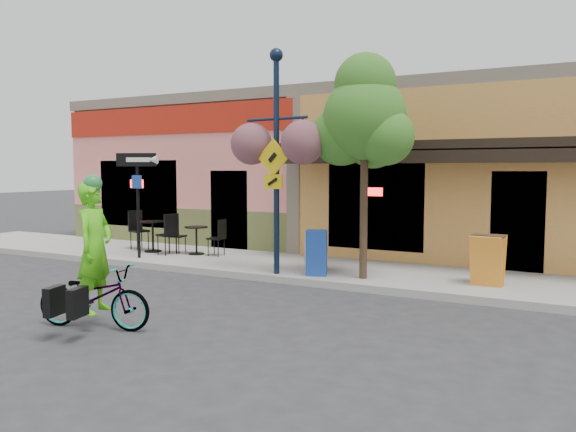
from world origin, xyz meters
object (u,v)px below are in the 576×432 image
at_px(newspaper_box_blue, 317,253).
at_px(street_tree, 364,166).
at_px(bicycle, 94,297).
at_px(building, 382,172).
at_px(lamp_post, 276,162).
at_px(one_way_sign, 138,206).
at_px(cyclist_rider, 95,265).
at_px(newspaper_box_grey, 316,252).

bearing_deg(newspaper_box_blue, street_tree, -14.27).
relative_size(bicycle, newspaper_box_blue, 1.93).
distance_m(building, newspaper_box_blue, 6.76).
xyz_separation_m(building, lamp_post, (-0.02, -6.76, 0.23)).
bearing_deg(street_tree, lamp_post, -168.55).
bearing_deg(bicycle, one_way_sign, 22.44).
xyz_separation_m(bicycle, cyclist_rider, (0.05, 0.00, 0.48)).
bearing_deg(street_tree, building, 105.43).
relative_size(building, street_tree, 4.03).
bearing_deg(bicycle, newspaper_box_blue, -31.52).
height_order(bicycle, cyclist_rider, cyclist_rider).
height_order(building, street_tree, street_tree).
bearing_deg(street_tree, newspaper_box_blue, -172.97).
xyz_separation_m(newspaper_box_blue, street_tree, (0.98, 0.12, 1.79)).
height_order(cyclist_rider, street_tree, street_tree).
distance_m(building, bicycle, 11.28).
bearing_deg(cyclist_rider, building, -17.03).
bearing_deg(building, one_way_sign, -121.95).
relative_size(bicycle, one_way_sign, 0.70).
distance_m(building, cyclist_rider, 11.21).
distance_m(newspaper_box_blue, newspaper_box_grey, 0.58).
bearing_deg(lamp_post, cyclist_rider, -92.27).
bearing_deg(street_tree, one_way_sign, -178.88).
bearing_deg(bicycle, building, -17.29).
distance_m(one_way_sign, street_tree, 5.90).
bearing_deg(lamp_post, newspaper_box_grey, 59.50).
xyz_separation_m(building, one_way_sign, (-4.06, -6.51, -0.81)).
relative_size(building, newspaper_box_grey, 22.73).
relative_size(bicycle, street_tree, 0.40).
distance_m(one_way_sign, newspaper_box_blue, 4.92).
height_order(building, cyclist_rider, building).
bearing_deg(street_tree, bicycle, -117.42).
bearing_deg(one_way_sign, building, 33.29).
bearing_deg(newspaper_box_blue, newspaper_box_grey, 94.98).
height_order(lamp_post, one_way_sign, lamp_post).
bearing_deg(building, street_tree, -74.57).
bearing_deg(cyclist_rider, newspaper_box_grey, -26.61).
relative_size(bicycle, lamp_post, 0.39).
relative_size(building, newspaper_box_blue, 19.48).
xyz_separation_m(lamp_post, newspaper_box_grey, (0.56, 0.76, -1.93)).
height_order(newspaper_box_blue, street_tree, street_tree).
bearing_deg(bicycle, street_tree, -41.18).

